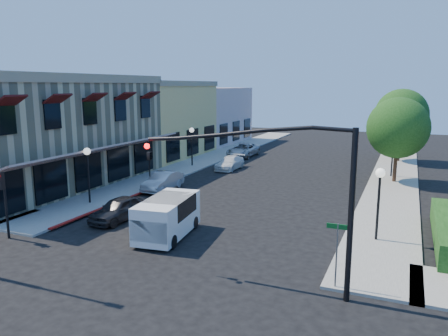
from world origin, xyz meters
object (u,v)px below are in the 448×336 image
at_px(street_tree_a, 398,128).
at_px(signal_mast_arm, 289,180).
at_px(lamppost_right_far, 393,144).
at_px(street_tree_b, 401,115).
at_px(secondary_signal, 3,192).
at_px(parked_car_a, 119,209).
at_px(street_name_sign, 337,245).
at_px(parked_car_b, 163,181).
at_px(lamppost_right_near, 380,186).
at_px(parked_car_c, 230,163).
at_px(lamppost_left_near, 88,161).
at_px(parked_car_d, 243,150).
at_px(white_van, 167,215).
at_px(lamppost_left_far, 192,137).

height_order(street_tree_a, signal_mast_arm, street_tree_a).
distance_m(street_tree_a, lamppost_right_far, 2.49).
relative_size(street_tree_b, secondary_signal, 2.11).
bearing_deg(parked_car_a, street_name_sign, -12.19).
bearing_deg(parked_car_b, parked_car_a, -79.02).
xyz_separation_m(lamppost_right_near, parked_car_b, (-14.70, 5.00, -2.09)).
relative_size(lamppost_right_near, parked_car_c, 0.90).
height_order(lamppost_left_near, parked_car_d, lamppost_left_near).
xyz_separation_m(street_name_sign, parked_car_c, (-12.30, 19.90, -1.12)).
height_order(street_tree_a, white_van, street_tree_a).
height_order(signal_mast_arm, street_name_sign, signal_mast_arm).
bearing_deg(parked_car_a, street_tree_b, 67.36).
bearing_deg(signal_mast_arm, street_tree_b, 84.49).
bearing_deg(parked_car_c, white_van, -76.94).
relative_size(street_name_sign, lamppost_right_far, 0.70).
relative_size(lamppost_left_near, parked_car_a, 0.94).
bearing_deg(street_tree_a, parked_car_c, 179.58).
distance_m(lamppost_right_near, parked_car_b, 15.67).
height_order(street_tree_b, parked_car_d, street_tree_b).
height_order(secondary_signal, lamppost_right_far, lamppost_right_far).
height_order(parked_car_a, parked_car_c, parked_car_a).
bearing_deg(parked_car_a, parked_car_c, 94.99).
xyz_separation_m(lamppost_left_near, white_van, (7.51, -3.28, -1.63)).
relative_size(white_van, parked_car_b, 1.15).
height_order(white_van, parked_car_a, white_van).
bearing_deg(lamppost_left_far, parked_car_a, -76.98).
relative_size(street_name_sign, parked_car_a, 0.66).
height_order(lamppost_left_far, lamppost_right_far, same).
bearing_deg(parked_car_b, street_tree_b, 51.38).
bearing_deg(parked_car_d, street_name_sign, -63.01).
distance_m(parked_car_b, parked_car_c, 9.21).
xyz_separation_m(lamppost_right_near, parked_car_a, (-13.30, -2.00, -2.09)).
xyz_separation_m(lamppost_left_far, white_van, (7.51, -17.28, -1.63)).
relative_size(street_tree_b, lamppost_right_far, 1.97).
height_order(parked_car_b, parked_car_c, parked_car_b).
height_order(lamppost_left_near, lamppost_right_far, same).
xyz_separation_m(lamppost_left_near, lamppost_right_near, (17.00, 0.00, 0.00)).
distance_m(white_van, parked_car_b, 9.79).
xyz_separation_m(lamppost_left_near, parked_car_d, (2.30, 21.14, -2.05)).
distance_m(lamppost_right_far, white_van, 21.55).
bearing_deg(parked_car_c, lamppost_right_far, 8.82).
bearing_deg(parked_car_c, street_name_sign, -57.57).
relative_size(secondary_signal, parked_car_b, 0.84).
height_order(signal_mast_arm, parked_car_a, signal_mast_arm).
bearing_deg(parked_car_b, street_tree_a, 30.63).
bearing_deg(street_tree_a, white_van, -119.54).
bearing_deg(parked_car_d, lamppost_right_near, -55.15).
height_order(lamppost_left_far, parked_car_c, lamppost_left_far).
distance_m(lamppost_right_near, parked_car_c, 19.51).
distance_m(lamppost_right_far, parked_car_c, 13.61).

